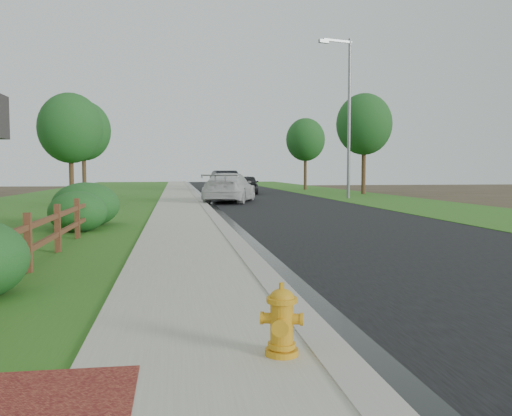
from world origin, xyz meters
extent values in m
plane|color=#342C1C|center=(0.00, 0.00, 0.00)|extent=(120.00, 120.00, 0.00)
cube|color=black|center=(4.60, 35.00, 0.01)|extent=(8.00, 90.00, 0.02)
cube|color=gray|center=(0.40, 35.00, 0.06)|extent=(0.40, 90.00, 0.12)
cube|color=black|center=(0.75, 35.00, 0.02)|extent=(0.50, 90.00, 0.00)
cube|color=#9A9686|center=(-0.90, 35.00, 0.05)|extent=(2.20, 90.00, 0.10)
cube|color=#2A5A19|center=(-2.80, 35.00, 0.03)|extent=(1.60, 90.00, 0.06)
cube|color=#2A5A19|center=(-8.00, 35.00, 0.02)|extent=(9.00, 90.00, 0.04)
cube|color=#2A5A19|center=(11.50, 35.00, 0.02)|extent=(6.00, 90.00, 0.04)
cube|color=#482718|center=(-3.60, 5.20, 0.55)|extent=(0.12, 0.12, 1.10)
cube|color=#482718|center=(-3.60, 7.60, 0.55)|extent=(0.12, 0.12, 1.10)
cube|color=#482718|center=(-3.60, 10.00, 0.55)|extent=(0.12, 0.12, 1.10)
cube|color=#482718|center=(-3.60, 12.40, 0.55)|extent=(0.12, 0.12, 1.10)
cube|color=#482718|center=(-3.60, 14.80, 0.55)|extent=(0.12, 0.12, 1.10)
cube|color=#482718|center=(-3.60, 4.00, 0.45)|extent=(0.08, 2.35, 0.10)
cube|color=#482718|center=(-3.60, 4.00, 0.85)|extent=(0.08, 2.35, 0.10)
cube|color=#482718|center=(-3.60, 6.40, 0.45)|extent=(0.08, 2.35, 0.10)
cube|color=#482718|center=(-3.60, 6.40, 0.85)|extent=(0.08, 2.35, 0.10)
cube|color=#482718|center=(-3.60, 8.80, 0.45)|extent=(0.08, 2.35, 0.10)
cube|color=#482718|center=(-3.60, 8.80, 0.85)|extent=(0.08, 2.35, 0.10)
cube|color=#482718|center=(-3.60, 11.20, 0.45)|extent=(0.08, 2.35, 0.10)
cube|color=#482718|center=(-3.60, 11.20, 0.85)|extent=(0.08, 2.35, 0.10)
cube|color=#482718|center=(-3.60, 13.60, 0.45)|extent=(0.08, 2.35, 0.10)
cube|color=#482718|center=(-3.60, 13.60, 0.85)|extent=(0.08, 2.35, 0.10)
cylinder|color=#C87417|center=(-0.10, 0.31, 0.13)|extent=(0.32, 0.32, 0.06)
cylinder|color=#C87417|center=(-0.10, 0.31, 0.38)|extent=(0.21, 0.21, 0.49)
cylinder|color=#C87417|center=(-0.10, 0.31, 0.19)|extent=(0.26, 0.26, 0.05)
cylinder|color=#C87417|center=(-0.10, 0.31, 0.62)|extent=(0.29, 0.29, 0.05)
ellipsoid|color=#C87417|center=(-0.10, 0.31, 0.64)|extent=(0.23, 0.23, 0.18)
cylinder|color=#C87417|center=(-0.10, 0.31, 0.75)|extent=(0.05, 0.05, 0.07)
cylinder|color=#C87417|center=(-0.14, 0.17, 0.41)|extent=(0.17, 0.15, 0.14)
cylinder|color=#C87417|center=(-0.25, 0.35, 0.45)|extent=(0.15, 0.14, 0.11)
cylinder|color=#C87417|center=(0.05, 0.27, 0.45)|extent=(0.15, 0.14, 0.11)
imported|color=silver|center=(2.00, 25.97, 0.85)|extent=(3.85, 6.12, 1.65)
imported|color=black|center=(4.48, 36.78, 0.74)|extent=(2.32, 4.43, 1.44)
imported|color=black|center=(3.30, 41.84, 0.91)|extent=(2.55, 5.60, 1.78)
cylinder|color=slate|center=(9.91, 28.77, 5.04)|extent=(0.20, 0.20, 10.08)
cube|color=slate|center=(9.04, 28.55, 9.86)|extent=(1.99, 0.63, 0.13)
cube|color=slate|center=(8.07, 28.30, 9.74)|extent=(0.66, 0.39, 0.20)
ellipsoid|color=#1D4E1C|center=(-3.90, 11.83, 0.61)|extent=(1.81, 1.81, 1.22)
ellipsoid|color=#1D4E1C|center=(-3.90, 13.34, 0.72)|extent=(2.53, 2.53, 1.45)
cylinder|color=#382B17|center=(-6.32, 24.35, 1.74)|extent=(0.24, 0.24, 3.48)
ellipsoid|color=#1D4E1C|center=(-6.32, 24.35, 3.98)|extent=(3.25, 3.25, 3.58)
cylinder|color=#382B17|center=(-7.00, 32.61, 1.94)|extent=(0.27, 0.27, 3.87)
ellipsoid|color=#1D4E1C|center=(-7.00, 32.61, 4.43)|extent=(3.57, 3.57, 3.93)
cylinder|color=#382B17|center=(13.00, 34.57, 2.31)|extent=(0.32, 0.32, 4.61)
ellipsoid|color=#1D4E1C|center=(13.00, 34.57, 5.27)|extent=(4.17, 4.17, 4.59)
cylinder|color=#382B17|center=(10.90, 44.40, 2.03)|extent=(0.28, 0.28, 4.07)
ellipsoid|color=#1D4E1C|center=(10.90, 44.40, 4.65)|extent=(3.59, 3.59, 3.95)
camera|label=1|loc=(-1.08, -4.58, 1.83)|focal=38.00mm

